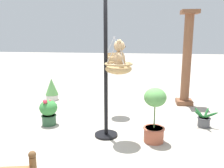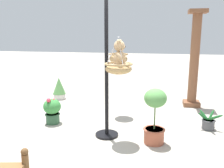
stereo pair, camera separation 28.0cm
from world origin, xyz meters
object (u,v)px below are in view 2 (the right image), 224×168
(teddy_bear, at_px, (120,56))
(potted_plant_tall_leafy, at_px, (59,88))
(hanging_basket_left_high, at_px, (119,58))
(hanging_basket_with_teddy, at_px, (119,68))
(potted_plant_conical_shrub, at_px, (208,122))
(potted_plant_flowering_red, at_px, (52,110))
(potted_plant_small_succulent, at_px, (155,115))
(display_pole_central, at_px, (107,93))
(greenhouse_pillar_right, at_px, (194,61))

(teddy_bear, relative_size, potted_plant_tall_leafy, 0.74)
(hanging_basket_left_high, distance_m, potted_plant_tall_leafy, 2.49)
(hanging_basket_with_teddy, distance_m, potted_plant_conical_shrub, 2.27)
(potted_plant_flowering_red, relative_size, potted_plant_conical_shrub, 1.20)
(teddy_bear, distance_m, potted_plant_small_succulent, 1.20)
(hanging_basket_with_teddy, relative_size, hanging_basket_left_high, 0.95)
(hanging_basket_with_teddy, bearing_deg, display_pole_central, -120.96)
(greenhouse_pillar_right, relative_size, potted_plant_tall_leafy, 3.88)
(greenhouse_pillar_right, bearing_deg, hanging_basket_left_high, -57.22)
(greenhouse_pillar_right, bearing_deg, potted_plant_tall_leafy, -88.25)
(hanging_basket_with_teddy, relative_size, potted_plant_conical_shrub, 1.18)
(display_pole_central, relative_size, potted_plant_small_succulent, 2.64)
(display_pole_central, bearing_deg, hanging_basket_left_high, -179.82)
(hanging_basket_with_teddy, height_order, hanging_basket_left_high, hanging_basket_left_high)
(display_pole_central, height_order, teddy_bear, display_pole_central)
(hanging_basket_with_teddy, bearing_deg, hanging_basket_left_high, -169.47)
(potted_plant_tall_leafy, height_order, potted_plant_small_succulent, potted_plant_small_succulent)
(teddy_bear, relative_size, potted_plant_flowering_red, 0.81)
(hanging_basket_with_teddy, distance_m, hanging_basket_left_high, 1.39)
(teddy_bear, distance_m, potted_plant_conical_shrub, 2.37)
(hanging_basket_with_teddy, distance_m, greenhouse_pillar_right, 2.98)
(greenhouse_pillar_right, distance_m, potted_plant_conical_shrub, 1.97)
(display_pole_central, distance_m, potted_plant_flowering_red, 1.47)
(potted_plant_tall_leafy, bearing_deg, potted_plant_conical_shrub, 68.94)
(teddy_bear, relative_size, potted_plant_small_succulent, 0.48)
(potted_plant_tall_leafy, xyz_separation_m, potted_plant_conical_shrub, (1.53, 3.96, -0.17))
(hanging_basket_left_high, distance_m, greenhouse_pillar_right, 2.16)
(hanging_basket_with_teddy, xyz_separation_m, potted_plant_conical_shrub, (-0.89, 1.71, -1.19))
(potted_plant_tall_leafy, height_order, potted_plant_conical_shrub, potted_plant_tall_leafy)
(potted_plant_flowering_red, bearing_deg, greenhouse_pillar_right, 122.68)
(display_pole_central, relative_size, teddy_bear, 5.48)
(potted_plant_conical_shrub, bearing_deg, potted_plant_flowering_red, -83.77)
(teddy_bear, xyz_separation_m, potted_plant_flowering_red, (-0.53, -1.58, -1.25))
(teddy_bear, height_order, potted_plant_conical_shrub, teddy_bear)
(potted_plant_tall_leafy, bearing_deg, hanging_basket_left_high, 62.22)
(teddy_bear, distance_m, potted_plant_tall_leafy, 3.54)
(potted_plant_tall_leafy, relative_size, potted_plant_small_succulent, 0.65)
(hanging_basket_with_teddy, xyz_separation_m, teddy_bear, (-0.00, 0.02, 0.21))
(display_pole_central, relative_size, potted_plant_flowering_red, 4.43)
(potted_plant_flowering_red, distance_m, potted_plant_tall_leafy, 2.01)
(teddy_bear, xyz_separation_m, hanging_basket_left_high, (-1.37, -0.28, -0.18))
(hanging_basket_with_teddy, relative_size, potted_plant_flowering_red, 0.99)
(display_pole_central, xyz_separation_m, hanging_basket_left_high, (-1.22, -0.00, 0.53))
(hanging_basket_with_teddy, distance_m, potted_plant_tall_leafy, 3.46)
(teddy_bear, bearing_deg, greenhouse_pillar_right, 148.76)
(hanging_basket_with_teddy, relative_size, greenhouse_pillar_right, 0.23)
(potted_plant_flowering_red, relative_size, potted_plant_tall_leafy, 0.92)
(hanging_basket_left_high, xyz_separation_m, greenhouse_pillar_right, (-1.17, 1.81, -0.16))
(potted_plant_flowering_red, bearing_deg, teddy_bear, 71.35)
(hanging_basket_left_high, bearing_deg, hanging_basket_with_teddy, 10.53)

